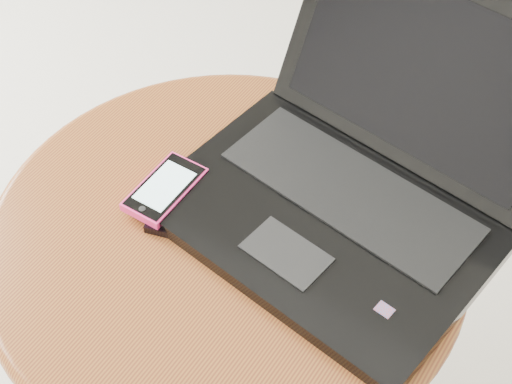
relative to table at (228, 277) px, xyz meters
The scene contains 4 objects.
table is the anchor object (origin of this frame).
laptop 0.21m from the table, 49.13° to the left, with size 0.43×0.42×0.24m.
phone_black 0.13m from the table, behind, with size 0.10×0.14×0.01m.
phone_pink 0.15m from the table, behind, with size 0.06×0.11×0.01m.
Camera 1 is at (0.41, -0.53, 1.21)m, focal length 54.57 mm.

